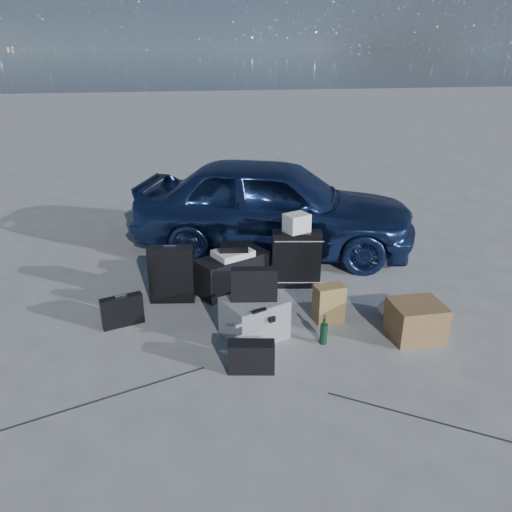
% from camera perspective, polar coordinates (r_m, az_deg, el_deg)
% --- Properties ---
extents(ground, '(60.00, 60.00, 0.00)m').
position_cam_1_polar(ground, '(4.54, 2.21, -10.11)').
color(ground, '#AEAEA9').
rests_on(ground, ground).
extents(car, '(3.82, 2.60, 1.21)m').
position_cam_1_polar(car, '(6.43, 2.08, 5.84)').
color(car, navy).
rests_on(car, ground).
extents(pelican_case, '(0.64, 0.59, 0.38)m').
position_cam_1_polar(pelican_case, '(4.57, -0.20, -7.08)').
color(pelican_case, '#939698').
rests_on(pelican_case, ground).
extents(laptop_bag, '(0.42, 0.17, 0.31)m').
position_cam_1_polar(laptop_bag, '(4.41, -0.20, -3.27)').
color(laptop_bag, black).
rests_on(laptop_bag, pelican_case).
extents(briefcase, '(0.40, 0.19, 0.31)m').
position_cam_1_polar(briefcase, '(4.92, -15.03, -6.10)').
color(briefcase, black).
rests_on(briefcase, ground).
extents(suitcase_left, '(0.48, 0.24, 0.60)m').
position_cam_1_polar(suitcase_left, '(5.23, -9.61, -2.08)').
color(suitcase_left, black).
rests_on(suitcase_left, ground).
extents(suitcase_right, '(0.56, 0.29, 0.64)m').
position_cam_1_polar(suitcase_right, '(5.50, 4.61, -0.34)').
color(suitcase_right, black).
rests_on(suitcase_right, ground).
extents(white_carton, '(0.30, 0.27, 0.20)m').
position_cam_1_polar(white_carton, '(5.35, 4.67, 3.79)').
color(white_carton, white).
rests_on(white_carton, suitcase_right).
extents(duffel_bag, '(0.87, 0.67, 0.40)m').
position_cam_1_polar(duffel_bag, '(5.43, -2.66, -1.93)').
color(duffel_bag, black).
rests_on(duffel_bag, ground).
extents(flat_box_white, '(0.48, 0.43, 0.07)m').
position_cam_1_polar(flat_box_white, '(5.33, -2.65, 0.30)').
color(flat_box_white, white).
rests_on(flat_box_white, duffel_bag).
extents(flat_box_black, '(0.33, 0.25, 0.06)m').
position_cam_1_polar(flat_box_black, '(5.32, -2.51, 1.04)').
color(flat_box_black, black).
rests_on(flat_box_black, flat_box_white).
extents(kraft_bag, '(0.30, 0.20, 0.37)m').
position_cam_1_polar(kraft_bag, '(4.87, 8.33, -5.37)').
color(kraft_bag, '#A37F47').
rests_on(kraft_bag, ground).
extents(cardboard_box, '(0.46, 0.40, 0.34)m').
position_cam_1_polar(cardboard_box, '(4.80, 17.80, -7.02)').
color(cardboard_box, '#9A7143').
rests_on(cardboard_box, ground).
extents(plastic_bag, '(0.39, 0.37, 0.18)m').
position_cam_1_polar(plastic_bag, '(5.11, 15.56, -5.86)').
color(plastic_bag, silver).
rests_on(plastic_bag, ground).
extents(messenger_bag, '(0.40, 0.21, 0.27)m').
position_cam_1_polar(messenger_bag, '(4.14, -0.54, -11.45)').
color(messenger_bag, black).
rests_on(messenger_bag, ground).
extents(green_bottle, '(0.07, 0.07, 0.26)m').
position_cam_1_polar(green_bottle, '(4.53, 7.76, -8.42)').
color(green_bottle, black).
rests_on(green_bottle, ground).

